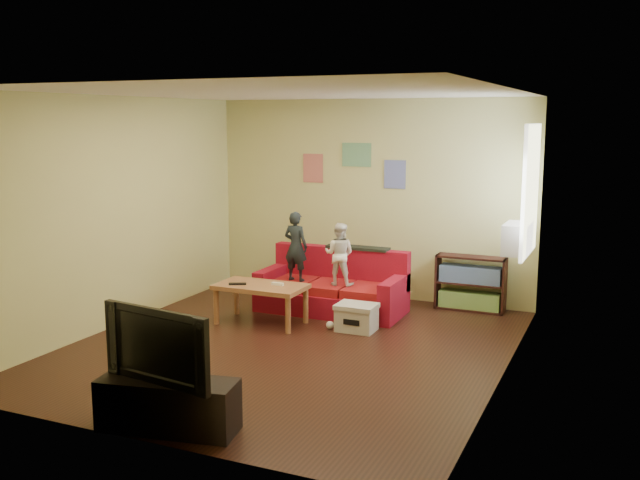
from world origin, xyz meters
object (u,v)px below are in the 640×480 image
at_px(coffee_table, 261,290).
at_px(file_box, 357,317).
at_px(sofa, 333,290).
at_px(television, 166,343).
at_px(tv_stand, 168,405).
at_px(bookshelf, 470,286).
at_px(child_b, 339,254).
at_px(child_a, 296,246).

bearing_deg(coffee_table, file_box, 9.15).
distance_m(sofa, television, 3.84).
height_order(coffee_table, tv_stand, coffee_table).
bearing_deg(bookshelf, coffee_table, -143.10).
distance_m(bookshelf, television, 4.78).
bearing_deg(sofa, television, -87.22).
xyz_separation_m(child_b, file_box, (0.44, -0.54, -0.62)).
bearing_deg(television, child_b, 98.98).
xyz_separation_m(child_b, tv_stand, (0.04, -3.65, -0.57)).
distance_m(coffee_table, television, 3.03).
distance_m(child_b, television, 3.65).
height_order(file_box, tv_stand, tv_stand).
relative_size(sofa, tv_stand, 1.66).
bearing_deg(child_a, sofa, -154.76).
height_order(file_box, television, television).
bearing_deg(coffee_table, sofa, 57.56).
xyz_separation_m(child_a, tv_stand, (0.64, -3.65, -0.63)).
xyz_separation_m(child_a, television, (0.64, -3.65, -0.12)).
relative_size(bookshelf, tv_stand, 0.80).
distance_m(child_a, television, 3.71).
xyz_separation_m(sofa, coffee_table, (-0.57, -0.89, 0.14)).
height_order(bookshelf, tv_stand, bookshelf).
bearing_deg(coffee_table, bookshelf, 36.90).
distance_m(sofa, child_b, 0.55).
distance_m(sofa, tv_stand, 3.82).
height_order(child_b, bookshelf, child_b).
bearing_deg(coffee_table, tv_stand, -75.57).
xyz_separation_m(child_a, coffee_table, (-0.11, -0.73, -0.42)).
bearing_deg(child_b, television, 86.07).
relative_size(sofa, television, 1.77).
bearing_deg(tv_stand, sofa, 82.19).
height_order(child_a, coffee_table, child_a).
bearing_deg(sofa, coffee_table, -122.44).
xyz_separation_m(sofa, television, (0.19, -3.81, 0.44)).
height_order(child_a, bookshelf, child_a).
bearing_deg(television, tv_stand, 0.00).
xyz_separation_m(child_a, child_b, (0.60, 0.00, -0.05)).
bearing_deg(tv_stand, child_a, 89.31).
bearing_deg(coffee_table, child_a, 81.06).
height_order(coffee_table, television, television).
bearing_deg(file_box, child_b, 129.18).
relative_size(coffee_table, bookshelf, 1.21).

